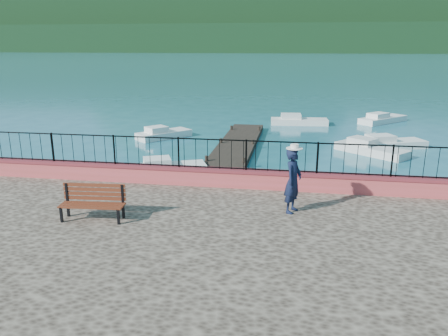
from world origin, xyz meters
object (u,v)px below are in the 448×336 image
(boat_2, at_px, (390,141))
(boat_4, at_px, (299,119))
(boat_1, at_px, (372,147))
(park_bench, at_px, (93,210))
(boat_0, at_px, (169,166))
(boat_3, at_px, (164,132))
(person, at_px, (293,181))
(boat_5, at_px, (383,117))

(boat_2, relative_size, boat_4, 1.00)
(boat_1, bearing_deg, park_bench, -82.72)
(boat_0, height_order, boat_3, same)
(park_bench, distance_m, boat_1, 16.42)
(boat_1, distance_m, boat_3, 12.27)
(boat_4, bearing_deg, boat_1, -70.07)
(person, distance_m, boat_2, 14.78)
(park_bench, xyz_separation_m, person, (5.12, 1.42, 0.61))
(boat_0, xyz_separation_m, boat_5, (11.92, 15.54, 0.00))
(park_bench, distance_m, boat_3, 16.02)
(person, xyz_separation_m, boat_4, (0.25, 20.48, -1.69))
(park_bench, relative_size, boat_2, 0.42)
(person, relative_size, boat_4, 0.44)
(boat_0, bearing_deg, person, -73.57)
(person, height_order, boat_0, person)
(boat_4, relative_size, boat_5, 0.96)
(boat_2, xyz_separation_m, boat_3, (-13.29, 0.58, 0.00))
(park_bench, bearing_deg, boat_3, 96.14)
(person, relative_size, boat_3, 0.53)
(boat_4, bearing_deg, boat_3, -147.87)
(boat_1, height_order, boat_5, same)
(boat_2, xyz_separation_m, boat_5, (1.14, 8.59, 0.00))
(boat_0, bearing_deg, park_bench, -109.94)
(boat_4, bearing_deg, boat_0, -117.41)
(boat_0, distance_m, boat_5, 19.59)
(boat_0, relative_size, boat_2, 0.82)
(boat_0, xyz_separation_m, boat_1, (9.56, 5.40, 0.00))
(person, xyz_separation_m, boat_1, (4.04, 12.16, -1.69))
(boat_4, bearing_deg, person, -95.27)
(boat_5, bearing_deg, boat_1, -147.93)
(person, bearing_deg, boat_5, 4.71)
(boat_4, bearing_deg, boat_5, 12.02)
(park_bench, height_order, boat_0, park_bench)
(boat_1, distance_m, boat_4, 9.14)
(boat_0, distance_m, boat_4, 14.88)
(boat_0, height_order, boat_5, same)
(park_bench, bearing_deg, boat_0, 88.46)
(boat_2, height_order, boat_5, same)
(boat_3, relative_size, boat_5, 0.80)
(boat_3, distance_m, boat_5, 16.51)
(person, height_order, boat_3, person)
(boat_2, distance_m, boat_3, 13.31)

